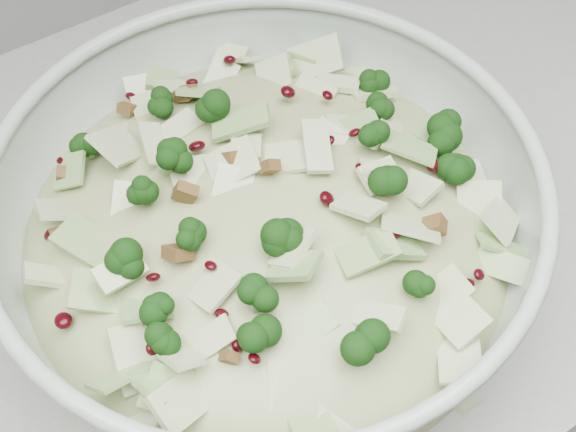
# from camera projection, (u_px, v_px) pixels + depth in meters

# --- Properties ---
(counter) EXTENTS (3.60, 0.60, 0.90)m
(counter) POSITION_uv_depth(u_px,v_px,m) (464.00, 282.00, 1.14)
(counter) COLOR #BABAB5
(counter) RESTS_ON floor
(mixing_bowl) EXTENTS (0.47, 0.47, 0.14)m
(mixing_bowl) POSITION_uv_depth(u_px,v_px,m) (267.00, 239.00, 0.55)
(mixing_bowl) COLOR #A9BAAE
(mixing_bowl) RESTS_ON counter
(salad) EXTENTS (0.38, 0.38, 0.15)m
(salad) POSITION_uv_depth(u_px,v_px,m) (266.00, 219.00, 0.53)
(salad) COLOR tan
(salad) RESTS_ON mixing_bowl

